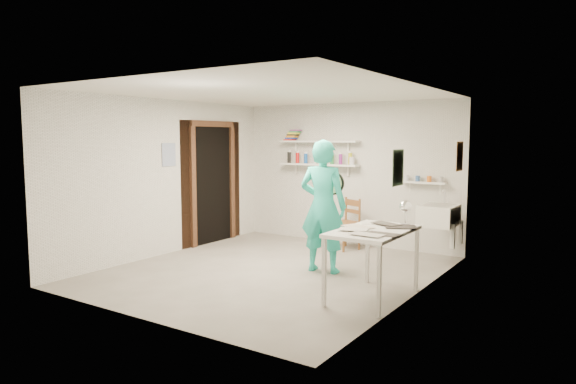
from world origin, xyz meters
The scene contains 27 objects.
floor centered at (0.00, 0.00, -0.01)m, with size 4.00×4.50×0.02m, color slate.
ceiling centered at (0.00, 0.00, 2.41)m, with size 4.00×4.50×0.02m, color silver.
wall_back centered at (0.00, 2.26, 1.20)m, with size 4.00×0.02×2.40m, color silver.
wall_front centered at (0.00, -2.26, 1.20)m, with size 4.00×0.02×2.40m, color silver.
wall_left centered at (-2.01, 0.00, 1.20)m, with size 0.02×4.50×2.40m, color silver.
wall_right centered at (2.01, 0.00, 1.20)m, with size 0.02×4.50×2.40m, color silver.
doorway_recess centered at (-1.99, 1.05, 1.00)m, with size 0.02×0.90×2.00m, color black.
corridor_box centered at (-2.70, 1.05, 1.05)m, with size 1.40×1.50×2.10m, color brown.
door_lintel centered at (-1.97, 1.05, 2.05)m, with size 0.06×1.05×0.10m, color brown.
door_jamb_near centered at (-1.97, 0.55, 1.00)m, with size 0.06×0.10×2.00m, color brown.
door_jamb_far centered at (-1.97, 1.55, 1.00)m, with size 0.06×0.10×2.00m, color brown.
shelf_lower centered at (-0.50, 2.13, 1.35)m, with size 1.50×0.22×0.03m, color white.
shelf_upper centered at (-0.50, 2.13, 1.75)m, with size 1.50×0.22×0.03m, color white.
ledge_shelf centered at (1.35, 2.17, 1.12)m, with size 0.70×0.14×0.03m, color white.
poster_left centered at (-1.99, 0.05, 1.55)m, with size 0.01×0.28×0.36m, color #334C7F.
poster_right_a centered at (1.99, 1.80, 1.55)m, with size 0.01×0.34×0.42m, color #995933.
poster_right_b centered at (1.99, -0.55, 1.50)m, with size 0.01×0.30×0.38m, color #3F724C.
belfast_sink centered at (1.75, 1.70, 0.70)m, with size 0.48×0.60×0.30m, color white.
man centered at (0.59, 0.36, 0.89)m, with size 0.65×0.43×1.79m, color #2AD4BD.
wall_clock centered at (0.62, 0.58, 1.19)m, with size 0.32×0.32×0.04m, color #F4E5A6.
wooden_chair centered at (0.19, 1.79, 0.43)m, with size 0.40×0.38×0.86m, color brown.
work_table centered at (1.64, -0.36, 0.39)m, with size 0.71×1.18×0.79m, color white.
desk_lamp centered at (1.84, 0.11, 1.01)m, with size 0.15×0.15×0.15m, color white.
spray_cans centered at (-0.50, 2.13, 1.45)m, with size 1.29×0.06×0.17m.
book_stack centered at (-1.04, 2.13, 1.86)m, with size 0.30×0.14×0.20m.
ledge_pots centered at (1.35, 2.17, 1.18)m, with size 0.48×0.07×0.09m.
papers centered at (1.64, -0.36, 0.80)m, with size 0.30×0.22×0.03m.
Camera 1 is at (3.95, -5.60, 1.80)m, focal length 32.00 mm.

